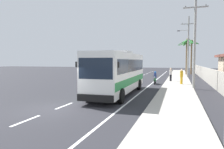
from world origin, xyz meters
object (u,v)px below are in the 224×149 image
at_px(palm_second, 187,50).
at_px(utility_pole_mid, 195,39).
at_px(pedestrian_midwalk, 171,74).
at_px(motorcycle_beside_bus, 155,79).
at_px(utility_pole_far, 188,45).
at_px(coach_bus_foreground, 119,71).
at_px(palm_nearest, 188,47).
at_px(pedestrian_near_kerb, 182,76).
at_px(palm_third, 192,50).

bearing_deg(palm_second, utility_pole_mid, -89.71).
height_order(pedestrian_midwalk, palm_second, palm_second).
distance_m(utility_pole_mid, palm_second, 22.50).
xyz_separation_m(motorcycle_beside_bus, palm_second, (4.17, 18.92, 4.38)).
bearing_deg(motorcycle_beside_bus, utility_pole_far, 69.87).
relative_size(coach_bus_foreground, pedestrian_midwalk, 6.23).
bearing_deg(palm_nearest, coach_bus_foreground, -105.24).
bearing_deg(utility_pole_far, pedestrian_near_kerb, -94.98).
relative_size(coach_bus_foreground, palm_second, 1.61).
relative_size(utility_pole_mid, palm_second, 1.39).
bearing_deg(pedestrian_midwalk, palm_third, -95.18).
bearing_deg(palm_second, pedestrian_near_kerb, -93.11).
bearing_deg(palm_third, pedestrian_near_kerb, -95.55).
bearing_deg(utility_pole_mid, palm_third, 87.83).
bearing_deg(utility_pole_mid, pedestrian_midwalk, 110.45).
bearing_deg(pedestrian_midwalk, pedestrian_near_kerb, 117.17).
relative_size(palm_second, palm_third, 0.94).
bearing_deg(utility_pole_mid, utility_pole_far, 90.58).
relative_size(coach_bus_foreground, utility_pole_mid, 1.15).
bearing_deg(coach_bus_foreground, pedestrian_midwalk, 72.45).
distance_m(coach_bus_foreground, palm_nearest, 24.41).
distance_m(pedestrian_midwalk, utility_pole_far, 9.51).
bearing_deg(utility_pole_mid, pedestrian_near_kerb, 109.33).
xyz_separation_m(pedestrian_midwalk, palm_third, (3.48, 18.14, 4.10)).
xyz_separation_m(motorcycle_beside_bus, pedestrian_near_kerb, (3.13, -0.28, 0.43)).
xyz_separation_m(palm_nearest, palm_third, (0.98, 6.99, -0.16)).
height_order(motorcycle_beside_bus, utility_pole_mid, utility_pole_mid).
height_order(motorcycle_beside_bus, utility_pole_far, utility_pole_far).
bearing_deg(palm_second, palm_nearest, -88.99).
distance_m(coach_bus_foreground, motorcycle_beside_bus, 9.30).
bearing_deg(motorcycle_beside_bus, palm_third, 76.23).
bearing_deg(motorcycle_beside_bus, pedestrian_near_kerb, -5.17).
relative_size(pedestrian_near_kerb, utility_pole_mid, 0.18).
height_order(motorcycle_beside_bus, pedestrian_near_kerb, pedestrian_near_kerb).
bearing_deg(palm_third, utility_pole_far, -96.22).
distance_m(coach_bus_foreground, palm_second, 28.74).
height_order(coach_bus_foreground, utility_pole_mid, utility_pole_mid).
height_order(pedestrian_near_kerb, utility_pole_mid, utility_pole_mid).
bearing_deg(coach_bus_foreground, utility_pole_far, 72.88).
xyz_separation_m(motorcycle_beside_bus, palm_nearest, (4.25, 14.37, 4.70)).
bearing_deg(coach_bus_foreground, palm_nearest, 74.76).
relative_size(utility_pole_far, palm_third, 1.41).
distance_m(utility_pole_mid, utility_pole_far, 14.88).
distance_m(motorcycle_beside_bus, utility_pole_mid, 7.11).
xyz_separation_m(utility_pole_far, palm_third, (1.10, 10.07, -0.33)).
bearing_deg(palm_second, palm_third, 66.51).
bearing_deg(palm_nearest, pedestrian_near_kerb, -94.39).
distance_m(pedestrian_midwalk, palm_nearest, 12.20).
xyz_separation_m(palm_nearest, palm_second, (-0.08, 4.55, -0.32)).
bearing_deg(palm_nearest, pedestrian_midwalk, -102.65).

